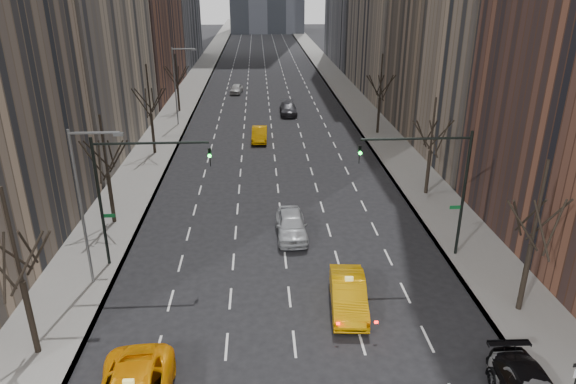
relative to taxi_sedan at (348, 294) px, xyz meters
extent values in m
cube|color=slate|center=(-15.29, 63.22, -0.77)|extent=(4.50, 320.00, 0.15)
cube|color=slate|center=(9.21, 63.22, -0.77)|extent=(4.50, 320.00, 0.15)
cylinder|color=black|center=(-15.04, -2.78, 1.20)|extent=(0.28, 0.28, 3.78)
cylinder|color=black|center=(-15.04, -2.78, 5.34)|extent=(0.16, 0.16, 4.50)
cylinder|color=black|center=(-14.89, -1.94, 4.32)|extent=(0.42, 1.80, 2.52)
cylinder|color=black|center=(-14.23, -2.49, 4.32)|extent=(1.74, 0.72, 2.52)
cylinder|color=black|center=(-14.38, -3.34, 4.32)|extent=(1.46, 1.25, 2.52)
cylinder|color=black|center=(-15.19, -3.63, 4.32)|extent=(0.42, 1.80, 2.52)
cylinder|color=black|center=(-15.70, -2.23, 4.32)|extent=(1.46, 1.25, 2.52)
cylinder|color=black|center=(-15.04, 11.22, 1.09)|extent=(0.28, 0.28, 3.57)
cylinder|color=black|center=(-15.04, 11.22, 5.00)|extent=(0.16, 0.16, 4.25)
cylinder|color=black|center=(-14.89, 12.06, 4.11)|extent=(0.42, 1.80, 2.52)
cylinder|color=black|center=(-14.23, 11.51, 4.11)|extent=(1.74, 0.72, 2.52)
cylinder|color=black|center=(-14.38, 10.66, 4.11)|extent=(1.46, 1.25, 2.52)
cylinder|color=black|center=(-15.19, 10.37, 4.11)|extent=(0.42, 1.80, 2.52)
cylinder|color=black|center=(-15.85, 10.92, 4.11)|extent=(1.74, 0.72, 2.52)
cylinder|color=black|center=(-15.70, 11.77, 4.11)|extent=(1.46, 1.25, 2.52)
cylinder|color=black|center=(-15.04, 27.22, 1.30)|extent=(0.28, 0.28, 3.99)
cylinder|color=black|center=(-15.04, 27.22, 5.67)|extent=(0.16, 0.16, 4.75)
cylinder|color=black|center=(-14.89, 28.06, 4.53)|extent=(0.42, 1.80, 2.52)
cylinder|color=black|center=(-14.23, 27.51, 4.53)|extent=(1.74, 0.72, 2.52)
cylinder|color=black|center=(-14.38, 26.66, 4.53)|extent=(1.46, 1.25, 2.52)
cylinder|color=black|center=(-15.19, 26.37, 4.53)|extent=(0.42, 1.80, 2.52)
cylinder|color=black|center=(-15.85, 26.92, 4.53)|extent=(1.74, 0.72, 2.52)
cylinder|color=black|center=(-15.70, 27.77, 4.53)|extent=(1.46, 1.25, 2.52)
cylinder|color=black|center=(-15.04, 45.22, 0.99)|extent=(0.28, 0.28, 3.36)
cylinder|color=black|center=(-15.04, 45.22, 4.67)|extent=(0.16, 0.16, 4.00)
cylinder|color=black|center=(-14.89, 46.06, 3.90)|extent=(0.42, 1.80, 2.52)
cylinder|color=black|center=(-14.23, 45.51, 3.90)|extent=(1.74, 0.72, 2.52)
cylinder|color=black|center=(-14.38, 44.66, 3.90)|extent=(1.46, 1.25, 2.52)
cylinder|color=black|center=(-15.19, 44.37, 3.90)|extent=(0.42, 1.80, 2.52)
cylinder|color=black|center=(-15.85, 44.92, 3.90)|extent=(1.74, 0.72, 2.52)
cylinder|color=black|center=(-15.70, 45.77, 3.90)|extent=(1.46, 1.25, 2.52)
cylinder|color=black|center=(8.96, -0.78, 1.20)|extent=(0.28, 0.28, 3.78)
cylinder|color=black|center=(8.96, -0.78, 5.34)|extent=(0.16, 0.16, 4.50)
cylinder|color=black|center=(9.11, 0.06, 4.32)|extent=(0.42, 1.80, 2.52)
cylinder|color=black|center=(9.77, -0.49, 4.32)|extent=(1.74, 0.72, 2.52)
cylinder|color=black|center=(9.62, -1.34, 4.32)|extent=(1.46, 1.25, 2.52)
cylinder|color=black|center=(8.81, -1.63, 4.32)|extent=(0.42, 1.80, 2.52)
cylinder|color=black|center=(8.15, -1.08, 4.32)|extent=(1.74, 0.72, 2.52)
cylinder|color=black|center=(8.30, -0.23, 4.32)|extent=(1.46, 1.25, 2.52)
cylinder|color=black|center=(8.96, 15.22, 1.09)|extent=(0.28, 0.28, 3.57)
cylinder|color=black|center=(8.96, 15.22, 5.00)|extent=(0.16, 0.16, 4.25)
cylinder|color=black|center=(9.11, 16.06, 4.11)|extent=(0.42, 1.80, 2.52)
cylinder|color=black|center=(9.77, 15.51, 4.11)|extent=(1.74, 0.72, 2.52)
cylinder|color=black|center=(9.62, 14.66, 4.11)|extent=(1.46, 1.25, 2.52)
cylinder|color=black|center=(8.81, 14.37, 4.11)|extent=(0.42, 1.80, 2.52)
cylinder|color=black|center=(8.15, 14.92, 4.11)|extent=(1.74, 0.72, 2.52)
cylinder|color=black|center=(8.30, 15.77, 4.11)|extent=(1.46, 1.25, 2.52)
cylinder|color=black|center=(8.96, 33.22, 1.30)|extent=(0.28, 0.28, 3.99)
cylinder|color=black|center=(8.96, 33.22, 5.67)|extent=(0.16, 0.16, 4.75)
cylinder|color=black|center=(9.11, 34.06, 4.53)|extent=(0.42, 1.80, 2.52)
cylinder|color=black|center=(9.77, 33.51, 4.53)|extent=(1.74, 0.72, 2.52)
cylinder|color=black|center=(9.62, 32.66, 4.53)|extent=(1.46, 1.25, 2.52)
cylinder|color=black|center=(8.81, 32.37, 4.53)|extent=(0.42, 1.80, 2.52)
cylinder|color=black|center=(8.15, 32.92, 4.53)|extent=(1.74, 0.72, 2.52)
cylinder|color=black|center=(8.30, 33.77, 4.53)|extent=(1.46, 1.25, 2.52)
cylinder|color=black|center=(-13.84, 5.22, 3.31)|extent=(0.18, 0.18, 8.00)
cylinder|color=black|center=(-10.59, 5.22, 6.91)|extent=(6.50, 0.14, 0.14)
imported|color=black|center=(-7.34, 5.22, 6.01)|extent=(0.18, 0.22, 1.10)
sphere|color=#0CFF33|center=(-7.34, 5.04, 6.16)|extent=(0.20, 0.20, 0.20)
cube|color=#0C5926|center=(-13.44, 5.22, 2.51)|extent=(0.70, 0.04, 0.22)
cylinder|color=black|center=(7.76, 5.22, 3.31)|extent=(0.18, 0.18, 8.00)
cylinder|color=black|center=(4.51, 5.22, 6.91)|extent=(6.50, 0.14, 0.14)
imported|color=black|center=(1.26, 5.22, 6.01)|extent=(0.18, 0.22, 1.10)
sphere|color=#0CFF33|center=(1.26, 5.04, 6.16)|extent=(0.20, 0.20, 0.20)
cube|color=#0C5926|center=(7.36, 5.22, 2.51)|extent=(0.70, 0.04, 0.22)
cylinder|color=slate|center=(-14.24, 3.22, 3.81)|extent=(0.16, 0.16, 9.00)
cylinder|color=slate|center=(-12.94, 3.22, 8.11)|extent=(2.60, 0.14, 0.14)
cube|color=slate|center=(-11.74, 3.22, 8.01)|extent=(0.50, 0.22, 0.15)
cylinder|color=slate|center=(-14.24, 38.22, 3.81)|extent=(0.16, 0.16, 9.00)
cylinder|color=slate|center=(-12.94, 38.22, 8.11)|extent=(2.60, 0.14, 0.14)
cube|color=slate|center=(-11.74, 38.22, 8.01)|extent=(0.50, 0.22, 0.15)
imported|color=#D99204|center=(0.00, 0.00, 0.00)|extent=(2.21, 5.25, 1.69)
imported|color=#AEB2B7|center=(-2.47, 8.49, 0.00)|extent=(2.07, 4.99, 1.69)
imported|color=#ED9C04|center=(-4.47, 31.14, -0.09)|extent=(1.75, 4.65, 1.51)
imported|color=#2E2D33|center=(-0.68, 42.83, -0.09)|extent=(2.17, 5.24, 1.51)
imported|color=silver|center=(-7.87, 56.91, -0.14)|extent=(2.13, 4.28, 1.40)
camera|label=1|loc=(-4.51, -22.72, 15.31)|focal=32.00mm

